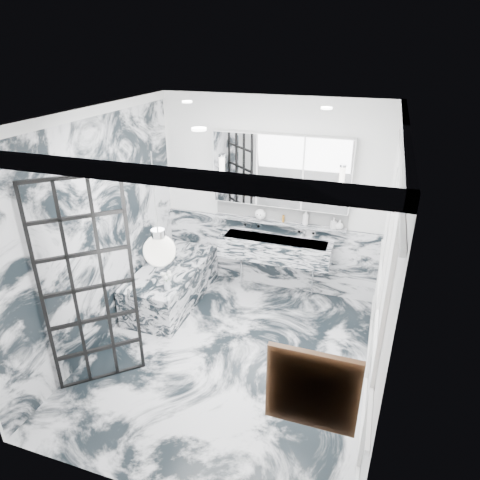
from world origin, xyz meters
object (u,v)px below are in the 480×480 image
(crittall_door, at_px, (89,288))
(mirror_cabinet, at_px, (281,171))
(trough_sink, at_px, (275,249))
(bathtub, at_px, (172,284))

(crittall_door, bearing_deg, mirror_cabinet, 19.91)
(crittall_door, bearing_deg, trough_sink, 18.17)
(crittall_door, height_order, mirror_cabinet, mirror_cabinet)
(bathtub, bearing_deg, trough_sink, 26.48)
(trough_sink, relative_size, mirror_cabinet, 0.84)
(trough_sink, distance_m, mirror_cabinet, 1.10)
(crittall_door, height_order, bathtub, crittall_door)
(mirror_cabinet, bearing_deg, crittall_door, -118.70)
(trough_sink, distance_m, bathtub, 1.55)
(crittall_door, relative_size, mirror_cabinet, 1.22)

